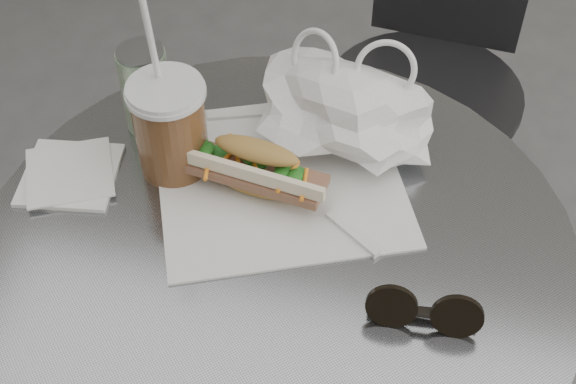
% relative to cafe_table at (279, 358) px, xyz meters
% --- Properties ---
extents(cafe_table, '(0.76, 0.76, 0.74)m').
position_rel_cafe_table_xyz_m(cafe_table, '(0.00, 0.00, 0.00)').
color(cafe_table, slate).
rests_on(cafe_table, ground).
extents(chair_far, '(0.40, 0.41, 0.75)m').
position_rel_cafe_table_xyz_m(chair_far, '(0.14, 0.70, -0.13)').
color(chair_far, '#29292B').
rests_on(chair_far, ground).
extents(sandwich_paper, '(0.42, 0.41, 0.00)m').
position_rel_cafe_table_xyz_m(sandwich_paper, '(-0.02, 0.11, 0.28)').
color(sandwich_paper, white).
rests_on(sandwich_paper, cafe_table).
extents(banh_mi, '(0.24, 0.12, 0.08)m').
position_rel_cafe_table_xyz_m(banh_mi, '(-0.05, 0.08, 0.31)').
color(banh_mi, '#AD9041').
rests_on(banh_mi, sandwich_paper).
extents(iced_coffee, '(0.10, 0.10, 0.30)m').
position_rel_cafe_table_xyz_m(iced_coffee, '(-0.17, 0.10, 0.35)').
color(iced_coffee, brown).
rests_on(iced_coffee, cafe_table).
extents(sunglasses, '(0.13, 0.04, 0.06)m').
position_rel_cafe_table_xyz_m(sunglasses, '(0.19, -0.07, 0.30)').
color(sunglasses, black).
rests_on(sunglasses, cafe_table).
extents(plastic_bag, '(0.27, 0.23, 0.12)m').
position_rel_cafe_table_xyz_m(plastic_bag, '(0.04, 0.20, 0.33)').
color(plastic_bag, white).
rests_on(plastic_bag, cafe_table).
extents(napkin_stack, '(0.15, 0.15, 0.01)m').
position_rel_cafe_table_xyz_m(napkin_stack, '(-0.30, 0.04, 0.28)').
color(napkin_stack, white).
rests_on(napkin_stack, cafe_table).
extents(drink_can, '(0.07, 0.07, 0.13)m').
position_rel_cafe_table_xyz_m(drink_can, '(-0.23, 0.17, 0.34)').
color(drink_can, '#619657').
rests_on(drink_can, cafe_table).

